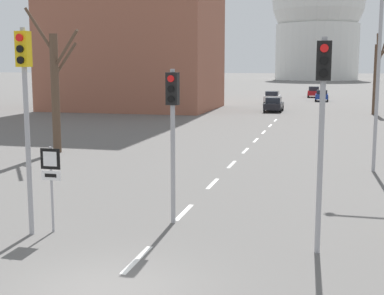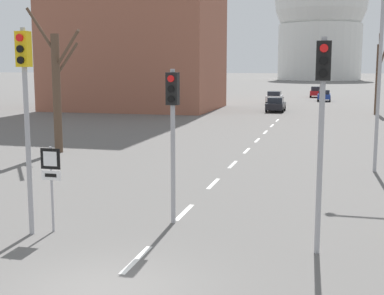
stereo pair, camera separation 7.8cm
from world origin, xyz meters
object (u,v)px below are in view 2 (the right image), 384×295
at_px(traffic_signal_near_right, 322,106).
at_px(sedan_mid_centre, 276,104).
at_px(traffic_signal_centre_tall, 173,117).
at_px(street_lamp_right, 370,53).
at_px(sedan_far_left, 324,95).
at_px(route_sign_post, 51,174).
at_px(sedan_near_right, 316,92).
at_px(sedan_near_left, 275,97).
at_px(traffic_signal_near_left, 25,94).

relative_size(traffic_signal_near_right, sedan_mid_centre, 1.31).
distance_m(traffic_signal_centre_tall, street_lamp_right, 12.02).
relative_size(traffic_signal_centre_tall, sedan_far_left, 1.16).
relative_size(route_sign_post, sedan_far_left, 0.62).
relative_size(traffic_signal_centre_tall, route_sign_post, 1.87).
relative_size(route_sign_post, sedan_mid_centre, 0.60).
relative_size(sedan_near_right, sedan_mid_centre, 0.97).
height_order(traffic_signal_centre_tall, sedan_near_left, traffic_signal_centre_tall).
xyz_separation_m(route_sign_post, sedan_near_left, (0.63, 56.53, -0.88)).
distance_m(route_sign_post, sedan_near_left, 56.54).
distance_m(traffic_signal_near_right, traffic_signal_centre_tall, 4.67).
distance_m(street_lamp_right, sedan_mid_centre, 33.22).
distance_m(sedan_near_left, sedan_far_left, 9.21).
bearing_deg(traffic_signal_near_left, sedan_near_right, 85.34).
relative_size(traffic_signal_near_right, route_sign_post, 2.18).
distance_m(traffic_signal_near_left, traffic_signal_centre_tall, 4.23).
bearing_deg(sedan_mid_centre, sedan_far_left, 76.21).
relative_size(sedan_near_right, sedan_far_left, 1.00).
bearing_deg(street_lamp_right, sedan_near_left, 100.97).
distance_m(sedan_near_right, sedan_mid_centre, 29.23).
xyz_separation_m(route_sign_post, sedan_far_left, (6.81, 63.35, -0.91)).
bearing_deg(route_sign_post, traffic_signal_near_right, 0.60).
relative_size(traffic_signal_near_left, sedan_near_left, 1.36).
distance_m(route_sign_post, sedan_near_right, 73.16).
xyz_separation_m(sedan_near_left, sedan_mid_centre, (1.41, -12.60, -0.05)).
height_order(sedan_near_right, sedan_far_left, sedan_near_right).
bearing_deg(route_sign_post, street_lamp_right, 51.83).
bearing_deg(traffic_signal_centre_tall, route_sign_post, -151.13).
distance_m(traffic_signal_near_right, sedan_mid_centre, 44.28).
height_order(traffic_signal_centre_tall, sedan_near_right, traffic_signal_centre_tall).
relative_size(street_lamp_right, sedan_mid_centre, 2.09).
bearing_deg(route_sign_post, traffic_signal_centre_tall, 28.87).
relative_size(traffic_signal_centre_tall, sedan_mid_centre, 1.12).
xyz_separation_m(traffic_signal_near_left, street_lamp_right, (9.78, 12.17, 1.36)).
bearing_deg(sedan_near_left, traffic_signal_centre_tall, -87.39).
xyz_separation_m(traffic_signal_near_left, sedan_near_right, (5.97, 73.29, -3.16)).
bearing_deg(traffic_signal_centre_tall, traffic_signal_near_left, -150.21).
height_order(traffic_signal_near_left, traffic_signal_near_right, traffic_signal_near_left).
xyz_separation_m(traffic_signal_near_left, route_sign_post, (0.49, 0.35, -2.30)).
xyz_separation_m(traffic_signal_near_left, sedan_mid_centre, (2.53, 44.27, -3.23)).
bearing_deg(sedan_near_right, street_lamp_right, -86.43).
bearing_deg(sedan_far_left, sedan_mid_centre, -103.79).
bearing_deg(street_lamp_right, sedan_far_left, 92.76).
bearing_deg(route_sign_post, sedan_near_left, 89.36).
xyz_separation_m(traffic_signal_centre_tall, sedan_mid_centre, (-1.08, 42.20, -2.50)).
distance_m(traffic_signal_near_left, sedan_near_left, 56.97).
relative_size(street_lamp_right, sedan_near_left, 2.05).
bearing_deg(traffic_signal_near_right, sedan_near_right, 91.56).
bearing_deg(sedan_near_right, sedan_near_left, -106.45).
bearing_deg(sedan_near_right, traffic_signal_near_right, -88.44).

